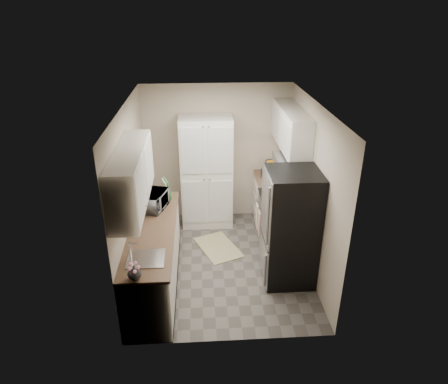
{
  "coord_description": "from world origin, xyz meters",
  "views": [
    {
      "loc": [
        -0.3,
        -5.19,
        3.72
      ],
      "look_at": [
        0.04,
        0.15,
        1.17
      ],
      "focal_mm": 32.0,
      "sensor_mm": 36.0,
      "label": 1
    }
  ],
  "objects_px": {
    "microwave": "(154,201)",
    "wine_bottle": "(150,190)",
    "refrigerator": "(291,228)",
    "toaster_oven": "(272,170)",
    "pantry_cabinet": "(207,173)",
    "electric_range": "(281,222)"
  },
  "relations": [
    {
      "from": "refrigerator",
      "to": "microwave",
      "type": "bearing_deg",
      "value": 163.7
    },
    {
      "from": "electric_range",
      "to": "refrigerator",
      "type": "xyz_separation_m",
      "value": [
        -0.03,
        -0.8,
        0.37
      ]
    },
    {
      "from": "electric_range",
      "to": "wine_bottle",
      "type": "relative_size",
      "value": 3.33
    },
    {
      "from": "microwave",
      "to": "toaster_oven",
      "type": "height_order",
      "value": "microwave"
    },
    {
      "from": "pantry_cabinet",
      "to": "electric_range",
      "type": "bearing_deg",
      "value": -38.22
    },
    {
      "from": "wine_bottle",
      "to": "toaster_oven",
      "type": "height_order",
      "value": "wine_bottle"
    },
    {
      "from": "microwave",
      "to": "toaster_oven",
      "type": "distance_m",
      "value": 2.26
    },
    {
      "from": "pantry_cabinet",
      "to": "wine_bottle",
      "type": "xyz_separation_m",
      "value": [
        -0.9,
        -0.84,
        0.09
      ]
    },
    {
      "from": "toaster_oven",
      "to": "microwave",
      "type": "bearing_deg",
      "value": -128.56
    },
    {
      "from": "toaster_oven",
      "to": "wine_bottle",
      "type": "bearing_deg",
      "value": -136.71
    },
    {
      "from": "electric_range",
      "to": "refrigerator",
      "type": "relative_size",
      "value": 0.66
    },
    {
      "from": "electric_range",
      "to": "microwave",
      "type": "relative_size",
      "value": 2.36
    },
    {
      "from": "pantry_cabinet",
      "to": "wine_bottle",
      "type": "distance_m",
      "value": 1.24
    },
    {
      "from": "microwave",
      "to": "toaster_oven",
      "type": "relative_size",
      "value": 1.26
    },
    {
      "from": "pantry_cabinet",
      "to": "microwave",
      "type": "bearing_deg",
      "value": -125.23
    },
    {
      "from": "microwave",
      "to": "wine_bottle",
      "type": "distance_m",
      "value": 0.32
    },
    {
      "from": "refrigerator",
      "to": "pantry_cabinet",
      "type": "bearing_deg",
      "value": 123.46
    },
    {
      "from": "refrigerator",
      "to": "microwave",
      "type": "distance_m",
      "value": 2.05
    },
    {
      "from": "toaster_oven",
      "to": "pantry_cabinet",
      "type": "bearing_deg",
      "value": -160.08
    },
    {
      "from": "pantry_cabinet",
      "to": "refrigerator",
      "type": "xyz_separation_m",
      "value": [
        1.14,
        -1.73,
        -0.15
      ]
    },
    {
      "from": "pantry_cabinet",
      "to": "electric_range",
      "type": "height_order",
      "value": "pantry_cabinet"
    },
    {
      "from": "microwave",
      "to": "wine_bottle",
      "type": "height_order",
      "value": "wine_bottle"
    }
  ]
}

